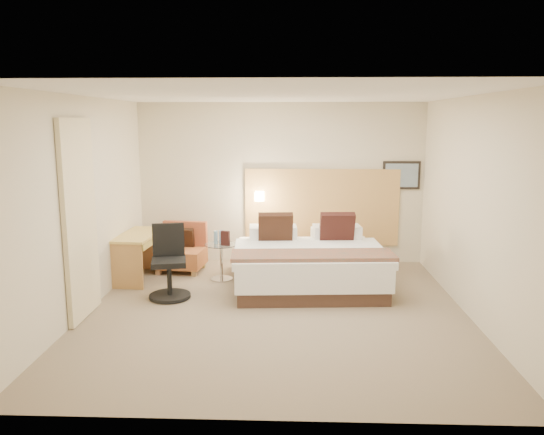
{
  "coord_description": "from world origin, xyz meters",
  "views": [
    {
      "loc": [
        0.19,
        -6.42,
        2.39
      ],
      "look_at": [
        -0.07,
        0.57,
        1.12
      ],
      "focal_mm": 35.0,
      "sensor_mm": 36.0,
      "label": 1
    }
  ],
  "objects_px": {
    "bed": "(308,262)",
    "desk": "(140,243)",
    "lounge_chair": "(182,252)",
    "desk_chair": "(169,268)",
    "side_table": "(221,260)"
  },
  "relations": [
    {
      "from": "lounge_chair",
      "to": "side_table",
      "type": "height_order",
      "value": "lounge_chair"
    },
    {
      "from": "bed",
      "to": "desk",
      "type": "height_order",
      "value": "bed"
    },
    {
      "from": "desk",
      "to": "bed",
      "type": "bearing_deg",
      "value": -4.44
    },
    {
      "from": "bed",
      "to": "lounge_chair",
      "type": "distance_m",
      "value": 2.13
    },
    {
      "from": "lounge_chair",
      "to": "desk",
      "type": "bearing_deg",
      "value": -137.01
    },
    {
      "from": "lounge_chair",
      "to": "bed",
      "type": "bearing_deg",
      "value": -18.93
    },
    {
      "from": "lounge_chair",
      "to": "desk",
      "type": "height_order",
      "value": "lounge_chair"
    },
    {
      "from": "side_table",
      "to": "desk_chair",
      "type": "xyz_separation_m",
      "value": [
        -0.6,
        -0.84,
        0.1
      ]
    },
    {
      "from": "bed",
      "to": "side_table",
      "type": "height_order",
      "value": "bed"
    },
    {
      "from": "lounge_chair",
      "to": "side_table",
      "type": "distance_m",
      "value": 0.87
    },
    {
      "from": "bed",
      "to": "desk_chair",
      "type": "height_order",
      "value": "bed"
    },
    {
      "from": "desk",
      "to": "side_table",
      "type": "bearing_deg",
      "value": -0.24
    },
    {
      "from": "bed",
      "to": "desk_chair",
      "type": "xyz_separation_m",
      "value": [
        -1.91,
        -0.65,
        0.07
      ]
    },
    {
      "from": "bed",
      "to": "lounge_chair",
      "type": "bearing_deg",
      "value": 161.07
    },
    {
      "from": "bed",
      "to": "lounge_chair",
      "type": "height_order",
      "value": "bed"
    }
  ]
}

